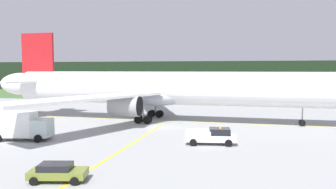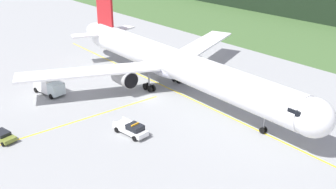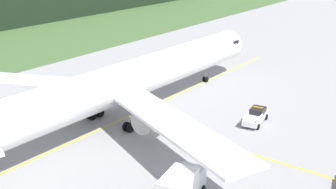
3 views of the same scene
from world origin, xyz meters
name	(u,v)px [view 1 (image 1 of 3)]	position (x,y,z in m)	size (l,w,h in m)	color
ground	(157,127)	(0.00, 0.00, 0.00)	(320.00, 320.00, 0.00)	#969999
grass_verge	(203,96)	(0.00, 54.62, 0.02)	(320.00, 37.52, 0.04)	#436533
distant_tree_line	(210,77)	(0.00, 75.75, 5.50)	(288.00, 5.05, 10.99)	black
taxiway_centerline_main	(171,121)	(0.86, 5.51, 0.00)	(80.95, 0.30, 0.01)	yellow
taxiway_centerline_spur	(126,148)	(-0.04, -12.96, 0.00)	(29.11, 0.30, 0.01)	yellow
airliner	(167,89)	(0.19, 5.52, 5.04)	(60.12, 49.23, 14.25)	white
ops_pickup_truck	(213,136)	(8.61, -9.46, 0.90)	(5.64, 2.76, 1.94)	white
catering_truck	(22,125)	(-12.80, -12.03, 1.73)	(6.44, 3.59, 3.44)	silver
staff_car	(57,172)	(-1.31, -23.85, 0.70)	(4.35, 2.74, 1.30)	olive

